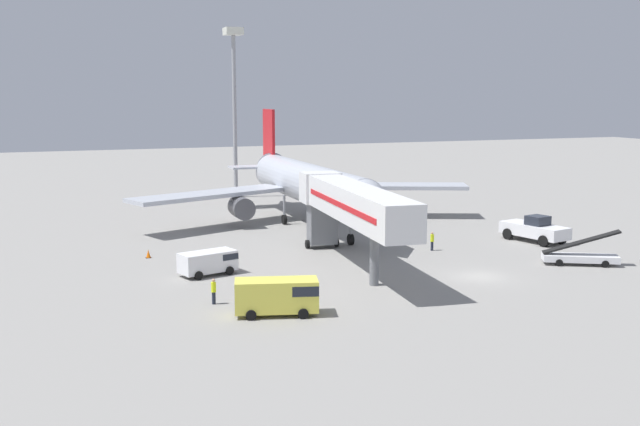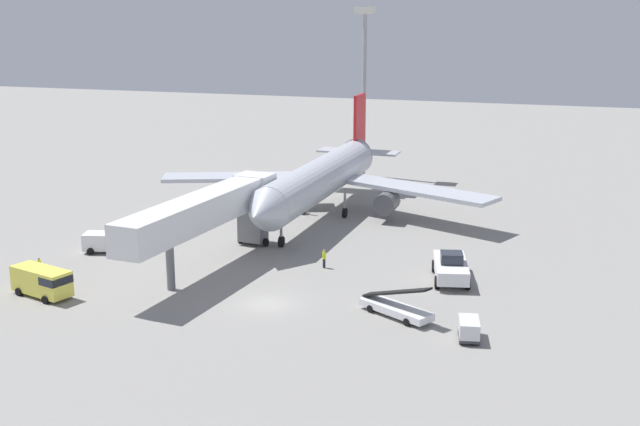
{
  "view_description": "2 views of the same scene",
  "coord_description": "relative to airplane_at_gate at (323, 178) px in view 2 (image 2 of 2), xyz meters",
  "views": [
    {
      "loc": [
        -32.37,
        -49.03,
        14.31
      ],
      "look_at": [
        -5.62,
        20.79,
        2.32
      ],
      "focal_mm": 41.8,
      "sensor_mm": 36.0,
      "label": 1
    },
    {
      "loc": [
        22.62,
        -55.6,
        22.65
      ],
      "look_at": [
        -1.8,
        18.71,
        2.83
      ],
      "focal_mm": 44.9,
      "sensor_mm": 36.0,
      "label": 2
    }
  ],
  "objects": [
    {
      "name": "ground_plane",
      "position": [
        4.49,
        -27.84,
        -4.5
      ],
      "size": [
        300.0,
        300.0,
        0.0
      ],
      "primitive_type": "plane",
      "color": "gray"
    },
    {
      "name": "airplane_at_gate",
      "position": [
        0.0,
        0.0,
        0.0
      ],
      "size": [
        39.72,
        38.14,
        12.39
      ],
      "color": "#B7BCC6",
      "rests_on": "ground"
    },
    {
      "name": "jet_bridge",
      "position": [
        -3.88,
        -20.84,
        0.83
      ],
      "size": [
        5.32,
        22.86,
        7.06
      ],
      "color": "silver",
      "rests_on": "ground"
    },
    {
      "name": "pushback_tug",
      "position": [
        17.35,
        -17.58,
        -3.29
      ],
      "size": [
        4.16,
        7.21,
        2.6
      ],
      "color": "white",
      "rests_on": "ground"
    },
    {
      "name": "belt_loader_truck",
      "position": [
        14.75,
        -27.26,
        -3.74
      ],
      "size": [
        6.28,
        4.54,
        3.04
      ],
      "color": "white",
      "rests_on": "ground"
    },
    {
      "name": "service_van_far_center",
      "position": [
        -13.54,
        -31.96,
        -3.15
      ],
      "size": [
        5.75,
        3.41,
        2.37
      ],
      "color": "#E5DB4C",
      "rests_on": "ground"
    },
    {
      "name": "service_van_near_left",
      "position": [
        -15.36,
        -19.44,
        -3.41
      ],
      "size": [
        4.86,
        3.21,
        1.88
      ],
      "color": "white",
      "rests_on": "ground"
    },
    {
      "name": "baggage_cart_far_right",
      "position": [
        20.65,
        -29.97,
        -3.67
      ],
      "size": [
        1.87,
        2.79,
        1.49
      ],
      "color": "#38383D",
      "rests_on": "ground"
    },
    {
      "name": "ground_crew_worker_foreground",
      "position": [
        5.89,
        -17.68,
        -3.57
      ],
      "size": [
        0.47,
        0.47,
        1.76
      ],
      "color": "#1E2333",
      "rests_on": "ground"
    },
    {
      "name": "ground_crew_worker_midground",
      "position": [
        -16.96,
        -27.94,
        -3.55
      ],
      "size": [
        0.36,
        0.36,
        1.79
      ],
      "color": "#1E2333",
      "rests_on": "ground"
    },
    {
      "name": "safety_cone_alpha",
      "position": [
        -19.05,
        -11.45,
        -4.14
      ],
      "size": [
        0.47,
        0.47,
        0.72
      ],
      "color": "black",
      "rests_on": "ground"
    },
    {
      "name": "apron_light_mast",
      "position": [
        -1.81,
        24.14,
        11.86
      ],
      "size": [
        2.4,
        2.4,
        23.2
      ],
      "color": "#93969B",
      "rests_on": "ground"
    }
  ]
}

